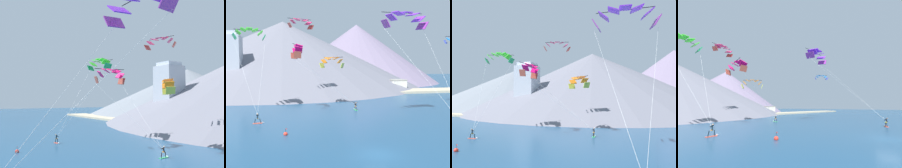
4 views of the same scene
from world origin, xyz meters
TOP-DOWN VIEW (x-y plane):
  - ground_plane at (0.00, 0.00)m, footprint 400.00×400.00m
  - kitesurfer_near_lead at (4.72, 25.56)m, footprint 0.58×1.76m
  - kitesurfer_near_trail at (13.00, 2.33)m, footprint 1.74×1.10m
  - kitesurfer_mid_center at (-13.70, 17.11)m, footprint 1.78×0.61m
  - parafoil_kite_near_lead at (-7.10, 24.32)m, footprint 12.86×6.33m
  - parafoil_kite_near_trail at (10.88, 16.24)m, footprint 8.51×15.68m
  - parafoil_kite_mid_center at (-16.17, 27.10)m, footprint 6.32×11.74m
  - parafoil_kite_distant_high_outer at (0.66, 30.39)m, footprint 5.28×4.58m
  - parafoil_kite_distant_low_drift at (27.61, 25.03)m, footprint 4.80×4.24m
  - parafoil_kite_distant_mid_solo at (-5.84, 34.91)m, footprint 6.22×4.16m
  - race_marker_buoy at (-9.51, 9.43)m, footprint 0.56×0.56m
  - shoreline_strip at (0.00, 54.71)m, footprint 180.00×10.00m
  - shore_building_harbour_front at (-5.11, 58.66)m, footprint 9.95×5.61m
  - shore_building_promenade_mid at (9.17, 55.81)m, footprint 6.73×6.03m
  - shore_building_quay_east at (29.57, 58.45)m, footprint 5.41×4.77m
  - mountain_peak_west_ridge at (29.16, 110.95)m, footprint 87.03×87.03m

SIDE VIEW (x-z plane):
  - ground_plane at x=0.00m, z-range 0.00..0.00m
  - race_marker_buoy at x=-9.51m, z-range -0.35..0.67m
  - shoreline_strip at x=0.00m, z-range 0.00..0.70m
  - kitesurfer_near_lead at x=4.72m, z-range -0.38..1.32m
  - kitesurfer_mid_center at x=-13.70m, z-range -0.36..1.38m
  - kitesurfer_near_trail at x=13.00m, z-range -0.33..1.46m
  - shore_building_quay_east at x=29.57m, z-range 0.01..4.13m
  - shore_building_harbour_front at x=-5.11m, z-range 0.01..4.14m
  - shore_building_promenade_mid at x=9.17m, z-range 0.01..4.67m
  - parafoil_kite_distant_high_outer at x=0.66m, z-range 8.99..11.46m
  - parafoil_kite_near_lead at x=-7.10m, z-range 6.14..18.17m
  - parafoil_kite_distant_low_drift at x=27.61m, z-range 14.25..16.10m
  - parafoil_kite_mid_center at x=-16.17m, z-range 7.93..23.12m
  - mountain_peak_west_ridge at x=29.16m, z-range 0.00..31.40m
  - parafoil_kite_near_trail at x=10.88m, z-range 8.78..25.98m
  - parafoil_kite_distant_mid_solo at x=-5.84m, z-range 17.98..20.37m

